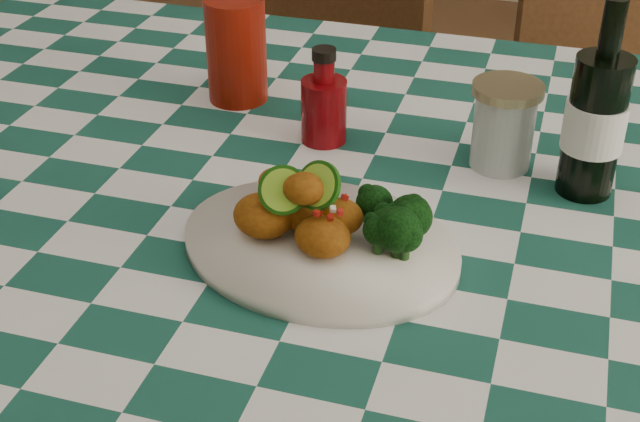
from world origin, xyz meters
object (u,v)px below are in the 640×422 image
(mason_jar, at_px, (504,126))
(beer_bottle, at_px, (599,100))
(dining_table, at_px, (356,403))
(wooden_chair_right, at_px, (628,165))
(fried_chicken_pile, at_px, (307,206))
(ketchup_bottle, at_px, (324,96))
(wooden_chair_left, at_px, (289,110))
(plate, at_px, (320,246))
(red_tumbler, at_px, (236,50))

(mason_jar, distance_m, beer_bottle, 0.13)
(dining_table, relative_size, wooden_chair_right, 1.81)
(fried_chicken_pile, relative_size, wooden_chair_right, 0.14)
(ketchup_bottle, xyz_separation_m, wooden_chair_left, (-0.27, 0.65, -0.36))
(wooden_chair_right, bearing_deg, plate, -132.50)
(plate, relative_size, beer_bottle, 1.29)
(red_tumbler, height_order, wooden_chair_right, red_tumbler)
(plate, xyz_separation_m, red_tumbler, (-0.23, 0.35, 0.07))
(ketchup_bottle, bearing_deg, dining_table, -48.28)
(fried_chicken_pile, relative_size, wooden_chair_left, 0.13)
(red_tumbler, relative_size, wooden_chair_right, 0.17)
(wooden_chair_right, bearing_deg, ketchup_bottle, -144.32)
(wooden_chair_left, xyz_separation_m, wooden_chair_right, (0.72, 0.02, -0.03))
(fried_chicken_pile, distance_m, mason_jar, 0.31)
(mason_jar, bearing_deg, fried_chicken_pile, -125.26)
(fried_chicken_pile, bearing_deg, wooden_chair_right, 66.61)
(plate, height_order, wooden_chair_right, wooden_chair_right)
(ketchup_bottle, bearing_deg, wooden_chair_left, 112.75)
(dining_table, distance_m, plate, 0.44)
(dining_table, height_order, wooden_chair_right, wooden_chair_right)
(red_tumbler, distance_m, ketchup_bottle, 0.18)
(ketchup_bottle, height_order, mason_jar, ketchup_bottle)
(dining_table, relative_size, plate, 5.23)
(ketchup_bottle, xyz_separation_m, beer_bottle, (0.35, -0.03, 0.06))
(red_tumbler, bearing_deg, dining_table, -36.78)
(beer_bottle, bearing_deg, mason_jar, 162.19)
(fried_chicken_pile, height_order, ketchup_bottle, ketchup_bottle)
(fried_chicken_pile, xyz_separation_m, red_tumbler, (-0.22, 0.35, 0.02))
(dining_table, xyz_separation_m, mason_jar, (0.16, 0.09, 0.45))
(red_tumbler, distance_m, wooden_chair_left, 0.68)
(plate, xyz_separation_m, wooden_chair_left, (-0.34, 0.90, -0.31))
(plate, distance_m, wooden_chair_left, 1.01)
(dining_table, height_order, fried_chicken_pile, fried_chicken_pile)
(mason_jar, relative_size, beer_bottle, 0.46)
(fried_chicken_pile, xyz_separation_m, beer_bottle, (0.29, 0.22, 0.06))
(plate, xyz_separation_m, fried_chicken_pile, (-0.02, 0.00, 0.05))
(ketchup_bottle, bearing_deg, beer_bottle, -5.69)
(ketchup_bottle, xyz_separation_m, mason_jar, (0.24, 0.00, -0.01))
(plate, relative_size, fried_chicken_pile, 2.48)
(plate, distance_m, wooden_chair_right, 1.05)
(fried_chicken_pile, xyz_separation_m, ketchup_bottle, (-0.06, 0.26, 0.01))
(dining_table, relative_size, wooden_chair_left, 1.70)
(wooden_chair_left, bearing_deg, ketchup_bottle, -49.78)
(dining_table, bearing_deg, mason_jar, 28.06)
(dining_table, bearing_deg, plate, -91.68)
(fried_chicken_pile, bearing_deg, ketchup_bottle, 102.38)
(fried_chicken_pile, height_order, wooden_chair_right, wooden_chair_right)
(beer_bottle, height_order, wooden_chair_right, beer_bottle)
(beer_bottle, bearing_deg, fried_chicken_pile, -142.44)
(fried_chicken_pile, height_order, wooden_chair_left, wooden_chair_left)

